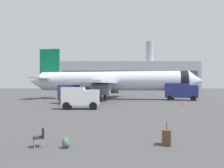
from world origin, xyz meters
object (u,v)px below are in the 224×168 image
rolling_suitcase (167,137)px  fuel_truck (181,91)px  gate_chair (40,136)px  safety_cone_mid (57,98)px  traveller_backpack (66,143)px  safety_cone_far (195,98)px  cargo_van (80,97)px  airplane_at_gate (111,81)px  safety_cone_near (184,103)px  service_truck (73,93)px

rolling_suitcase → fuel_truck: bearing=73.3°
fuel_truck → gate_chair: (-16.32, -34.91, -1.27)m
safety_cone_mid → traveller_backpack: safety_cone_mid is taller
fuel_truck → rolling_suitcase: fuel_truck is taller
rolling_suitcase → safety_cone_far: bearing=69.2°
cargo_van → safety_cone_far: size_ratio=6.37×
traveller_backpack → airplane_at_gate: bearing=87.2°
safety_cone_near → gate_chair: bearing=-120.5°
airplane_at_gate → cargo_van: (-3.61, -20.32, -2.21)m
safety_cone_near → rolling_suitcase: bearing=-108.5°
fuel_truck → cargo_van: size_ratio=1.44×
cargo_van → traveller_backpack: bearing=-84.6°
rolling_suitcase → gate_chair: bearing=-176.5°
service_truck → cargo_van: (2.36, -9.84, -0.16)m
fuel_truck → safety_cone_far: fuel_truck is taller
cargo_van → safety_cone_near: cargo_van is taller
safety_cone_near → airplane_at_gate: bearing=124.2°
traveller_backpack → safety_cone_near: bearing=62.1°
cargo_van → safety_cone_near: bearing=19.9°
fuel_truck → safety_cone_mid: size_ratio=8.27×
safety_cone_near → safety_cone_mid: 23.32m
airplane_at_gate → rolling_suitcase: size_ratio=32.40×
safety_cone_near → traveller_backpack: safety_cone_near is taller
gate_chair → safety_cone_far: bearing=61.3°
safety_cone_near → safety_cone_mid: safety_cone_mid is taller
service_truck → safety_cone_near: (16.33, -4.77, -1.31)m
cargo_van → safety_cone_far: bearing=40.7°
safety_cone_far → gate_chair: bearing=-118.7°
service_truck → gate_chair: 27.90m
airplane_at_gate → rolling_suitcase: (2.81, -37.85, -3.27)m
safety_cone_far → rolling_suitcase: bearing=-110.8°
safety_cone_far → rolling_suitcase: rolling_suitcase is taller
service_truck → cargo_van: bearing=-76.5°
safety_cone_near → cargo_van: bearing=-160.1°
traveller_backpack → cargo_van: bearing=95.4°
cargo_van → gate_chair: bearing=-88.5°
safety_cone_mid → fuel_truck: bearing=1.6°
cargo_van → safety_cone_far: cargo_van is taller
gate_chair → rolling_suitcase: bearing=3.5°
safety_cone_mid → rolling_suitcase: (12.86, -33.89, 0.01)m
service_truck → safety_cone_far: bearing=17.6°
safety_cone_far → service_truck: bearing=-162.4°
service_truck → safety_cone_far: size_ratio=7.59×
airplane_at_gate → service_truck: bearing=-119.7°
airplane_at_gate → safety_cone_mid: bearing=-158.5°
safety_cone_near → safety_cone_far: safety_cone_far is taller
rolling_suitcase → safety_cone_mid: bearing=110.8°
service_truck → fuel_truck: (19.15, 7.17, 0.16)m
cargo_van → rolling_suitcase: 18.70m
service_truck → airplane_at_gate: bearing=60.3°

